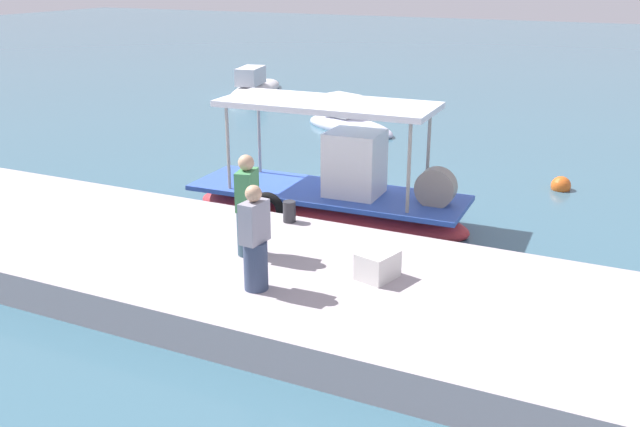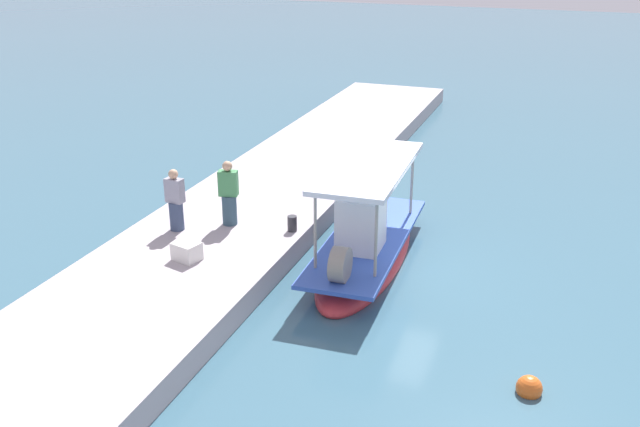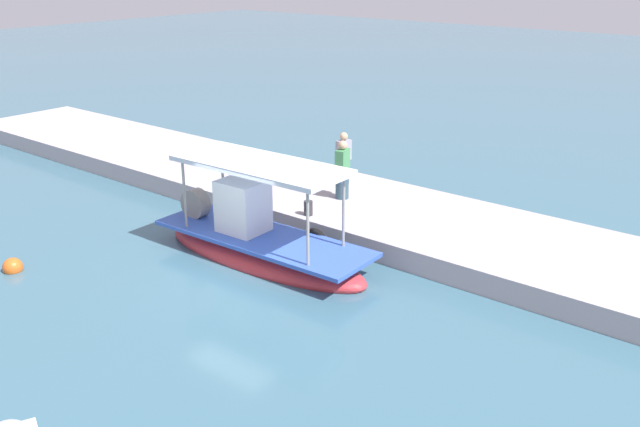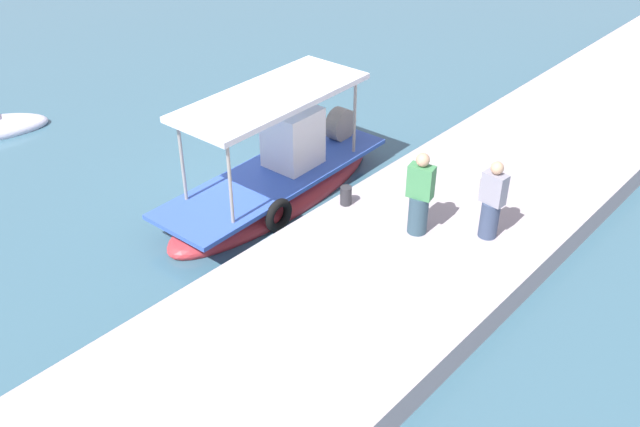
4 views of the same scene
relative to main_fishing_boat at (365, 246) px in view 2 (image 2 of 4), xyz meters
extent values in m
plane|color=#3A6275|center=(-0.09, 0.56, -0.44)|extent=(120.00, 120.00, 0.00)
cube|color=#AEA3A8|center=(-0.09, -3.77, -0.15)|extent=(36.00, 4.36, 0.59)
ellipsoid|color=#C13137|center=(-0.10, 0.00, -0.35)|extent=(6.22, 2.04, 0.88)
cube|color=#3659BB|center=(-0.10, 0.00, 0.14)|extent=(5.97, 2.03, 0.10)
cube|color=white|center=(0.51, 0.03, 0.80)|extent=(1.13, 1.04, 1.43)
cylinder|color=gray|center=(1.84, 0.76, 1.03)|extent=(0.07, 0.07, 1.88)
cylinder|color=gray|center=(1.89, -0.62, 1.03)|extent=(0.07, 0.07, 1.88)
cylinder|color=gray|center=(-2.10, 0.62, 1.03)|extent=(0.07, 0.07, 1.88)
cylinder|color=gray|center=(-2.05, -0.76, 1.03)|extent=(0.07, 0.07, 1.88)
cube|color=silver|center=(-0.10, 0.00, 2.03)|extent=(4.50, 1.94, 0.12)
torus|color=black|center=(-0.99, -0.97, -0.06)|extent=(0.75, 0.21, 0.74)
cylinder|color=gray|center=(2.24, 0.09, 0.54)|extent=(0.81, 0.38, 0.80)
cylinder|color=#35435F|center=(0.94, -4.73, 0.52)|extent=(0.39, 0.39, 0.75)
cube|color=gray|center=(0.94, -4.73, 1.20)|extent=(0.29, 0.48, 0.62)
sphere|color=tan|center=(0.94, -4.73, 1.63)|extent=(0.24, 0.24, 0.24)
cylinder|color=#2F4958|center=(0.16, -3.63, 0.54)|extent=(0.46, 0.46, 0.79)
cube|color=#418751|center=(0.16, -3.63, 1.26)|extent=(0.37, 0.53, 0.66)
sphere|color=tan|center=(0.16, -3.63, 1.72)|extent=(0.26, 0.26, 0.26)
cylinder|color=#2D2D33|center=(0.02, -1.94, 0.34)|extent=(0.24, 0.24, 0.40)
cube|color=silver|center=(2.43, -3.59, 0.36)|extent=(0.62, 0.70, 0.43)
sphere|color=orange|center=(4.14, 4.32, -0.35)|extent=(0.48, 0.48, 0.48)
camera|label=1|loc=(5.92, -12.95, 4.70)|focal=39.67mm
camera|label=2|loc=(15.63, 4.51, 7.42)|focal=40.59mm
camera|label=3|loc=(-11.25, 11.58, 6.76)|focal=39.05mm
camera|label=4|loc=(-9.59, -9.75, 7.81)|focal=39.39mm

